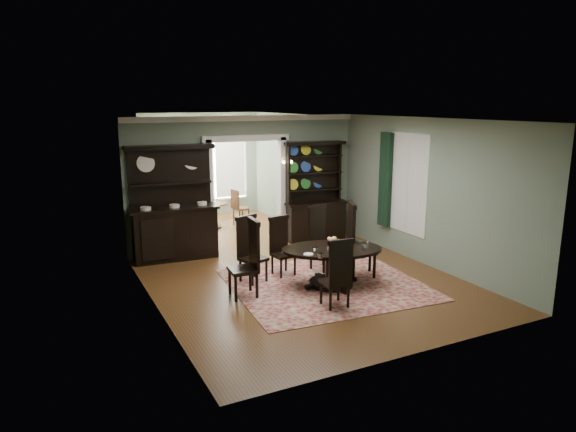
# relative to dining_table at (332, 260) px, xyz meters

# --- Properties ---
(room) EXTENTS (5.51, 6.01, 3.01)m
(room) POSITION_rel_dining_table_xyz_m (-0.34, 0.31, 1.08)
(room) COLOR brown
(room) RESTS_ON ground
(parlor) EXTENTS (3.51, 3.50, 3.01)m
(parlor) POSITION_rel_dining_table_xyz_m (-0.34, 5.79, 1.02)
(parlor) COLOR brown
(parlor) RESTS_ON ground
(doorway_trim) EXTENTS (2.08, 0.25, 2.57)m
(doorway_trim) POSITION_rel_dining_table_xyz_m (-0.34, 3.26, 1.12)
(doorway_trim) COLOR silver
(doorway_trim) RESTS_ON floor
(right_window) EXTENTS (0.15, 1.47, 2.12)m
(right_window) POSITION_rel_dining_table_xyz_m (2.35, 1.19, 1.10)
(right_window) COLOR white
(right_window) RESTS_ON wall_right
(wall_sconce) EXTENTS (0.27, 0.21, 0.21)m
(wall_sconce) POSITION_rel_dining_table_xyz_m (0.61, 3.11, 1.39)
(wall_sconce) COLOR gold
(wall_sconce) RESTS_ON back_wall_right
(rug) EXTENTS (3.61, 3.35, 0.01)m
(rug) POSITION_rel_dining_table_xyz_m (-0.06, 0.09, -0.49)
(rug) COLOR maroon
(rug) RESTS_ON floor
(dining_table) EXTENTS (2.15, 2.15, 0.72)m
(dining_table) POSITION_rel_dining_table_xyz_m (0.00, 0.00, 0.00)
(dining_table) COLOR black
(dining_table) RESTS_ON rug
(centerpiece) EXTENTS (1.36, 0.88, 0.22)m
(centerpiece) POSITION_rel_dining_table_xyz_m (0.05, -0.04, 0.28)
(centerpiece) COLOR silver
(centerpiece) RESTS_ON dining_table
(chair_far_left) EXTENTS (0.57, 0.56, 1.25)m
(chair_far_left) POSITION_rel_dining_table_xyz_m (-1.23, 0.94, 0.16)
(chair_far_left) COLOR black
(chair_far_left) RESTS_ON rug
(chair_far_mid) EXTENTS (0.47, 0.45, 1.15)m
(chair_far_mid) POSITION_rel_dining_table_xyz_m (-0.54, 1.02, 0.10)
(chair_far_mid) COLOR black
(chair_far_mid) RESTS_ON rug
(chair_far_right) EXTENTS (0.58, 0.56, 1.29)m
(chair_far_right) POSITION_rel_dining_table_xyz_m (0.32, 0.98, 0.18)
(chair_far_right) COLOR black
(chair_far_right) RESTS_ON rug
(chair_end_left) EXTENTS (0.51, 0.54, 1.36)m
(chair_end_left) POSITION_rel_dining_table_xyz_m (-1.52, 0.22, 0.21)
(chair_end_left) COLOR black
(chair_end_left) RESTS_ON rug
(chair_end_right) EXTENTS (0.67, 0.69, 1.45)m
(chair_end_right) POSITION_rel_dining_table_xyz_m (0.72, 0.28, 0.26)
(chair_end_right) COLOR black
(chair_end_right) RESTS_ON rug
(chair_near) EXTENTS (0.46, 0.44, 1.19)m
(chair_near) POSITION_rel_dining_table_xyz_m (-0.46, -0.95, 0.12)
(chair_near) COLOR black
(chair_near) RESTS_ON rug
(sideboard) EXTENTS (1.88, 0.77, 2.43)m
(sideboard) POSITION_rel_dining_table_xyz_m (-2.12, 2.98, 0.35)
(sideboard) COLOR black
(sideboard) RESTS_ON floor
(welsh_dresser) EXTENTS (1.58, 0.71, 2.38)m
(welsh_dresser) POSITION_rel_dining_table_xyz_m (1.32, 3.00, 0.36)
(welsh_dresser) COLOR black
(welsh_dresser) RESTS_ON floor
(parlor_table) EXTENTS (0.73, 0.73, 0.68)m
(parlor_table) POSITION_rel_dining_table_xyz_m (-0.52, 5.17, -0.06)
(parlor_table) COLOR #4F2B16
(parlor_table) RESTS_ON parlor_floor
(parlor_chair_left) EXTENTS (0.44, 0.42, 0.95)m
(parlor_chair_left) POSITION_rel_dining_table_xyz_m (-0.97, 5.10, 0.01)
(parlor_chair_left) COLOR #4F2B16
(parlor_chair_left) RESTS_ON parlor_floor
(parlor_chair_right) EXTENTS (0.45, 0.44, 1.00)m
(parlor_chair_right) POSITION_rel_dining_table_xyz_m (0.16, 5.10, 0.03)
(parlor_chair_right) COLOR #4F2B16
(parlor_chair_right) RESTS_ON parlor_floor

